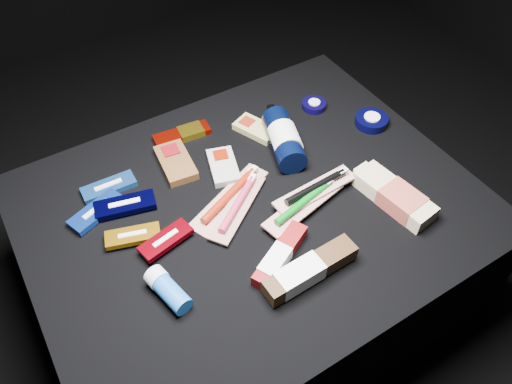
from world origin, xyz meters
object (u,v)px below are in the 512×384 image
bodywash_bottle (395,197)px  toothpaste_carton_red (278,258)px  lotion_bottle (284,139)px  deodorant_stick (168,290)px

bodywash_bottle → toothpaste_carton_red: bearing=171.8°
lotion_bottle → deodorant_stick: 0.47m
lotion_bottle → toothpaste_carton_red: bearing=-106.8°
bodywash_bottle → deodorant_stick: deodorant_stick is taller
lotion_bottle → bodywash_bottle: bearing=-48.4°
lotion_bottle → toothpaste_carton_red: lotion_bottle is taller
lotion_bottle → bodywash_bottle: 0.30m
lotion_bottle → toothpaste_carton_red: 0.33m
bodywash_bottle → toothpaste_carton_red: size_ratio=1.25×
lotion_bottle → deodorant_stick: size_ratio=2.06×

